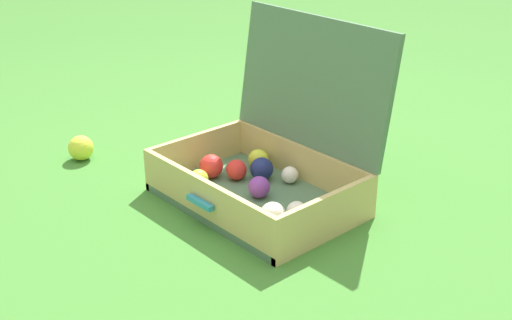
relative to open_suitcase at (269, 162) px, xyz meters
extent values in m
plane|color=#3D7A2D|center=(-0.03, -0.12, -0.12)|extent=(16.00, 16.00, 0.00)
cube|color=#4C7051|center=(0.01, -0.06, -0.11)|extent=(0.63, 0.42, 0.03)
cube|color=tan|center=(-0.30, -0.06, -0.05)|extent=(0.02, 0.42, 0.15)
cube|color=tan|center=(0.31, -0.06, -0.05)|extent=(0.02, 0.42, 0.15)
cube|color=tan|center=(0.01, -0.26, -0.05)|extent=(0.59, 0.02, 0.15)
cube|color=tan|center=(0.01, 0.14, -0.05)|extent=(0.59, 0.02, 0.15)
cube|color=#4C7051|center=(0.01, 0.18, 0.23)|extent=(0.63, 0.08, 0.42)
cube|color=teal|center=(0.01, -0.28, -0.04)|extent=(0.11, 0.02, 0.02)
sphere|color=white|center=(0.18, -0.16, -0.06)|extent=(0.08, 0.08, 0.08)
sphere|color=red|center=(-0.13, -0.03, -0.06)|extent=(0.07, 0.07, 0.07)
sphere|color=red|center=(-0.20, -0.08, -0.06)|extent=(0.08, 0.08, 0.08)
sphere|color=navy|center=(-0.07, 0.03, -0.06)|extent=(0.08, 0.08, 0.08)
sphere|color=purple|center=(0.02, -0.06, -0.06)|extent=(0.07, 0.07, 0.07)
sphere|color=#CCDB38|center=(-0.14, 0.08, -0.06)|extent=(0.07, 0.07, 0.07)
sphere|color=white|center=(0.21, -0.08, -0.07)|extent=(0.06, 0.06, 0.06)
sphere|color=white|center=(0.01, 0.08, -0.07)|extent=(0.06, 0.06, 0.06)
sphere|color=orange|center=(0.11, -0.20, -0.07)|extent=(0.05, 0.05, 0.05)
sphere|color=#CCDB38|center=(-0.16, -0.16, -0.07)|extent=(0.06, 0.06, 0.06)
sphere|color=#CCDB38|center=(-0.67, -0.31, -0.08)|extent=(0.09, 0.09, 0.09)
camera|label=1|loc=(1.45, -1.35, 0.89)|focal=47.78mm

